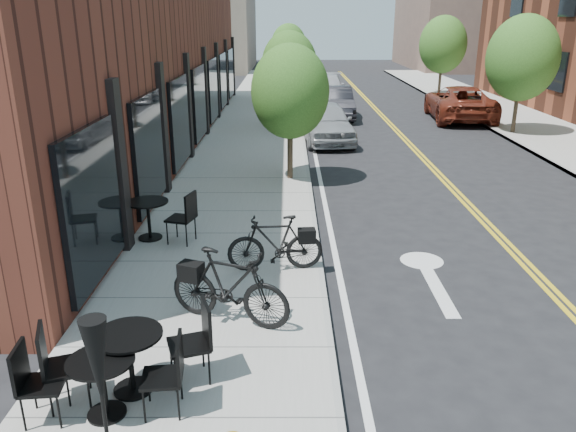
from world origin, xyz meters
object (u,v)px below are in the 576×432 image
object	(u,v)px
bicycle_left	(275,243)
bistro_set_a	(103,379)
patio_umbrella	(100,378)
parked_car_b	(335,103)
bicycle_right	(229,287)
bistro_set_b	(130,353)
bistro_set_c	(148,214)
parked_car_c	(327,88)
parked_car_a	(326,122)
parked_car_far	(459,103)

from	to	relation	value
bicycle_left	bistro_set_a	world-z (taller)	bicycle_left
patio_umbrella	parked_car_b	bearing A→B (deg)	80.32
bicycle_right	bistro_set_b	xyz separation A→B (m)	(-1.06, -1.69, -0.06)
bicycle_right	bistro_set_b	size ratio (longest dim) A/B	0.99
bistro_set_b	patio_umbrella	xyz separation A→B (m)	(0.31, -1.81, 0.94)
bistro_set_a	bistro_set_b	world-z (taller)	bistro_set_b
bistro_set_c	bistro_set_a	bearing A→B (deg)	-66.27
bistro_set_a	bistro_set_c	distance (m)	5.69
parked_car_c	bicycle_right	bearing A→B (deg)	-92.42
bistro_set_c	bicycle_right	bearing A→B (deg)	-43.77
patio_umbrella	parked_car_c	size ratio (longest dim) A/B	0.41
bicycle_right	parked_car_b	bearing A→B (deg)	11.98
bistro_set_c	parked_car_a	world-z (taller)	parked_car_a
bistro_set_b	parked_car_b	xyz separation A→B (m)	(4.22, 21.12, 0.08)
bicycle_right	parked_car_c	bearing A→B (deg)	14.17
bistro_set_a	parked_car_far	xyz separation A→B (m)	(10.21, 21.11, 0.18)
bicycle_left	parked_car_a	xyz separation A→B (m)	(1.70, 12.04, 0.12)
bicycle_left	bistro_set_c	world-z (taller)	bistro_set_c
bistro_set_c	bicycle_left	bearing A→B (deg)	-14.50
parked_car_c	patio_umbrella	bearing A→B (deg)	-93.05
parked_car_far	bicycle_left	bearing A→B (deg)	68.79
bistro_set_c	parked_car_far	world-z (taller)	parked_car_far
parked_car_a	bistro_set_a	bearing A→B (deg)	-108.24
parked_car_a	parked_car_c	distance (m)	11.66
parked_car_a	parked_car_b	xyz separation A→B (m)	(0.80, 5.48, -0.04)
parked_car_b	parked_car_far	size ratio (longest dim) A/B	0.78
bistro_set_a	parked_car_far	bearing A→B (deg)	58.44
bistro_set_a	bistro_set_c	world-z (taller)	bistro_set_c
parked_car_a	parked_car_c	size ratio (longest dim) A/B	0.90
parked_car_a	bistro_set_c	bearing A→B (deg)	-118.39
bistro_set_c	parked_car_b	bearing A→B (deg)	87.71
bistro_set_a	parked_car_c	distance (m)	28.08
bistro_set_c	parked_car_far	size ratio (longest dim) A/B	0.36
bicycle_right	bistro_set_b	world-z (taller)	bicycle_right
bistro_set_c	parked_car_b	size ratio (longest dim) A/B	0.46
parked_car_b	parked_car_c	size ratio (longest dim) A/B	0.89
bistro_set_b	parked_car_far	world-z (taller)	parked_car_far
bicycle_right	patio_umbrella	distance (m)	3.69
parked_car_far	bicycle_right	bearing A→B (deg)	69.46
bistro_set_a	patio_umbrella	size ratio (longest dim) A/B	0.89
bicycle_right	parked_car_c	distance (m)	25.78
bistro_set_a	parked_car_far	size ratio (longest dim) A/B	0.32
bicycle_left	bistro_set_c	distance (m)	3.13
bistro_set_c	parked_car_b	world-z (taller)	parked_car_b
bistro_set_a	bistro_set_c	size ratio (longest dim) A/B	0.89
bistro_set_b	patio_umbrella	distance (m)	2.07
patio_umbrella	parked_car_a	size ratio (longest dim) A/B	0.46
bistro_set_b	patio_umbrella	size ratio (longest dim) A/B	0.98
parked_car_far	bistro_set_c	bearing A→B (deg)	59.34
parked_car_c	bicycle_left	bearing A→B (deg)	-91.42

